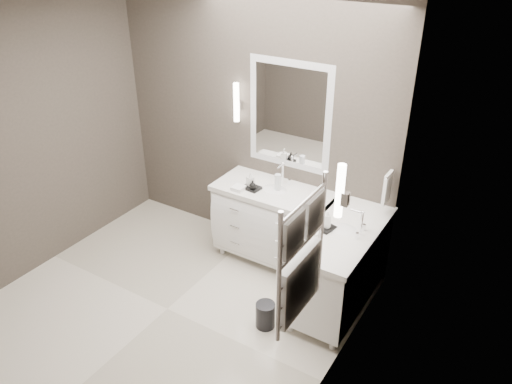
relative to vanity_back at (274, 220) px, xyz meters
The scene contains 20 objects.
floor 1.39m from the vanity_back, 110.17° to the right, with size 3.20×3.00×0.01m, color beige.
ceiling 2.57m from the vanity_back, 110.17° to the right, with size 3.20×3.00×0.01m, color white.
wall_back 1.01m from the vanity_back, 148.11° to the left, with size 3.20×0.01×2.70m, color #453D37.
wall_left 2.54m from the vanity_back, 149.20° to the right, with size 0.01×3.00×2.70m, color #453D37.
wall_right 1.89m from the vanity_back, 46.69° to the right, with size 0.01×3.00×2.70m, color #453D37.
vanity_back is the anchor object (origin of this frame).
vanity_right 0.93m from the vanity_back, 20.38° to the right, with size 0.59×1.24×0.97m.
mirror_back 1.10m from the vanity_back, 90.00° to the left, with size 0.90×0.02×1.10m.
mirror_right 1.62m from the vanity_back, 20.48° to the right, with size 0.02×0.90×1.10m.
sconce_back 1.27m from the vanity_back, 160.98° to the left, with size 0.06×0.06×0.40m.
sconce_right 1.84m from the vanity_back, 43.07° to the right, with size 0.06×0.06×0.40m.
towel_bar_corner 1.26m from the vanity_back, ahead, with size 0.03×0.22×0.30m.
towel_ladder 2.16m from the vanity_back, 55.90° to the right, with size 0.06×0.58×0.90m.
waste_bin 1.09m from the vanity_back, 64.09° to the right, with size 0.18×0.18×0.25m, color black.
amenity_tray_back 0.44m from the vanity_back, 150.93° to the right, with size 0.17×0.13×0.03m, color black.
amenity_tray_right 0.94m from the vanity_back, 28.00° to the right, with size 0.11×0.15×0.02m, color black.
water_bottle 0.46m from the vanity_back, 10.76° to the right, with size 0.06×0.06×0.18m, color silver.
soap_bottle_a 0.52m from the vanity_back, 158.30° to the right, with size 0.06×0.06×0.14m, color white.
soap_bottle_b 0.49m from the vanity_back, 140.40° to the right, with size 0.07×0.07×0.09m, color black.
soap_bottle_c 0.98m from the vanity_back, 28.00° to the right, with size 0.06×0.06×0.17m, color white.
Camera 1 is at (2.61, -2.63, 3.22)m, focal length 35.00 mm.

